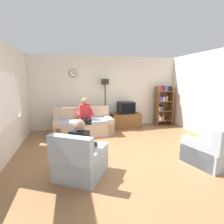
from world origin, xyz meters
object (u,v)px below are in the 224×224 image
(armchair_near_window, at_px, (80,162))
(tv_stand, at_px, (126,120))
(armchair_near_bookshelf, at_px, (210,152))
(bookshelf, at_px, (162,104))
(couch, at_px, (83,125))
(person_on_couch, at_px, (86,115))
(floor_lamp, at_px, (105,90))
(tv, at_px, (126,108))
(person_in_left_armchair, at_px, (82,144))

(armchair_near_window, bearing_deg, tv_stand, 58.45)
(armchair_near_window, relative_size, armchair_near_bookshelf, 1.11)
(bookshelf, bearing_deg, couch, -169.98)
(bookshelf, height_order, person_on_couch, bookshelf)
(tv_stand, xyz_separation_m, armchair_near_window, (-1.91, -3.10, 0.01))
(bookshelf, relative_size, floor_lamp, 0.86)
(tv, xyz_separation_m, floor_lamp, (-0.78, 0.12, 0.67))
(tv, height_order, bookshelf, bookshelf)
(couch, height_order, tv, tv)
(bookshelf, height_order, floor_lamp, floor_lamp)
(tv_stand, relative_size, floor_lamp, 0.59)
(tv, bearing_deg, person_in_left_armchair, -121.76)
(couch, distance_m, floor_lamp, 1.56)
(bookshelf, relative_size, person_on_couch, 1.28)
(floor_lamp, bearing_deg, armchair_near_window, -109.41)
(tv, bearing_deg, couch, -163.89)
(couch, relative_size, person_on_couch, 1.57)
(bookshelf, bearing_deg, armchair_near_bookshelf, -101.86)
(couch, distance_m, bookshelf, 3.31)
(armchair_near_bookshelf, distance_m, person_in_left_armchair, 2.75)
(armchair_near_bookshelf, distance_m, person_on_couch, 3.64)
(bookshelf, relative_size, armchair_near_window, 1.36)
(armchair_near_window, bearing_deg, bookshelf, 42.40)
(tv_stand, height_order, person_on_couch, person_on_couch)
(person_on_couch, bearing_deg, tv, 20.42)
(armchair_near_window, relative_size, person_in_left_armchair, 1.04)
(couch, relative_size, armchair_near_window, 1.66)
(couch, relative_size, tv_stand, 1.77)
(couch, height_order, person_in_left_armchair, person_in_left_armchair)
(bookshelf, bearing_deg, tv_stand, -177.54)
(bookshelf, relative_size, person_in_left_armchair, 1.42)
(couch, bearing_deg, tv_stand, 16.89)
(tv, xyz_separation_m, person_on_couch, (-1.58, -0.59, -0.08))
(tv_stand, distance_m, floor_lamp, 1.41)
(couch, relative_size, floor_lamp, 1.05)
(tv_stand, height_order, bookshelf, bookshelf)
(couch, bearing_deg, tv, 16.11)
(armchair_near_window, distance_m, armchair_near_bookshelf, 2.78)
(bookshelf, distance_m, armchair_near_bookshelf, 3.46)
(bookshelf, distance_m, person_on_couch, 3.22)
(tv_stand, xyz_separation_m, bookshelf, (1.57, 0.07, 0.57))
(person_on_couch, xyz_separation_m, person_in_left_armchair, (-0.28, -2.42, -0.09))
(tv_stand, distance_m, armchair_near_window, 3.64)
(armchair_near_window, height_order, person_on_couch, person_on_couch)
(tv, xyz_separation_m, bookshelf, (1.57, 0.09, 0.07))
(bookshelf, distance_m, person_in_left_armchair, 4.63)
(couch, relative_size, armchair_near_bookshelf, 1.84)
(person_in_left_armchair, bearing_deg, tv, 58.24)
(couch, bearing_deg, floor_lamp, 34.46)
(armchair_near_bookshelf, bearing_deg, person_on_couch, 132.51)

